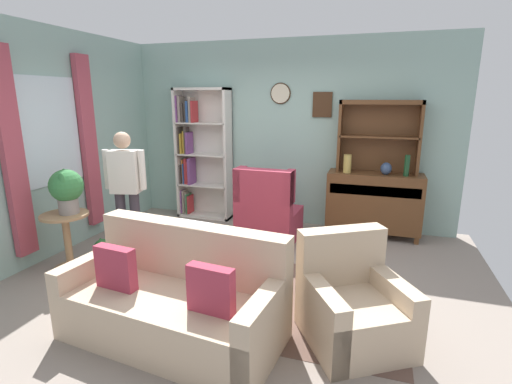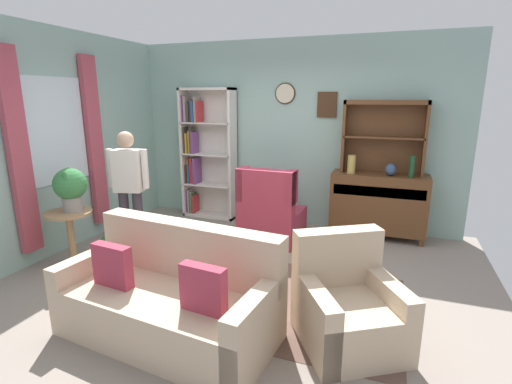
# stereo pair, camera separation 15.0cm
# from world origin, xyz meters

# --- Properties ---
(ground_plane) EXTENTS (5.40, 4.60, 0.02)m
(ground_plane) POSITION_xyz_m (0.00, 0.00, -0.01)
(ground_plane) COLOR gray
(wall_back) EXTENTS (5.00, 0.09, 2.80)m
(wall_back) POSITION_xyz_m (0.00, 2.13, 1.40)
(wall_back) COLOR #93B7AD
(wall_back) RESTS_ON ground_plane
(wall_left) EXTENTS (0.16, 4.20, 2.80)m
(wall_left) POSITION_xyz_m (-2.52, 0.01, 1.40)
(wall_left) COLOR #93B7AD
(wall_left) RESTS_ON ground_plane
(area_rug) EXTENTS (3.00, 1.69, 0.01)m
(area_rug) POSITION_xyz_m (0.20, -0.30, 0.00)
(area_rug) COLOR brown
(area_rug) RESTS_ON ground_plane
(bookshelf) EXTENTS (0.90, 0.30, 2.10)m
(bookshelf) POSITION_xyz_m (-1.43, 1.95, 1.07)
(bookshelf) COLOR silver
(bookshelf) RESTS_ON ground_plane
(sideboard) EXTENTS (1.30, 0.45, 0.92)m
(sideboard) POSITION_xyz_m (1.33, 1.86, 0.51)
(sideboard) COLOR brown
(sideboard) RESTS_ON ground_plane
(sideboard_hutch) EXTENTS (1.10, 0.26, 1.00)m
(sideboard_hutch) POSITION_xyz_m (1.33, 1.97, 1.56)
(sideboard_hutch) COLOR brown
(sideboard_hutch) RESTS_ON sideboard
(vase_tall) EXTENTS (0.11, 0.11, 0.26)m
(vase_tall) POSITION_xyz_m (0.94, 1.78, 1.05)
(vase_tall) COLOR tan
(vase_tall) RESTS_ON sideboard
(vase_round) EXTENTS (0.15, 0.15, 0.17)m
(vase_round) POSITION_xyz_m (1.46, 1.79, 1.01)
(vase_round) COLOR #33476B
(vase_round) RESTS_ON sideboard
(bottle_wine) EXTENTS (0.07, 0.07, 0.29)m
(bottle_wine) POSITION_xyz_m (1.72, 1.77, 1.06)
(bottle_wine) COLOR #194223
(bottle_wine) RESTS_ON sideboard
(couch_floral) EXTENTS (1.88, 1.04, 0.90)m
(couch_floral) POSITION_xyz_m (-0.18, -1.13, 0.31)
(couch_floral) COLOR #C6AD8E
(couch_floral) RESTS_ON ground_plane
(armchair_floral) EXTENTS (1.05, 1.06, 0.88)m
(armchair_floral) POSITION_xyz_m (1.23, -0.74, 0.29)
(armchair_floral) COLOR #C6AD8E
(armchair_floral) RESTS_ON ground_plane
(wingback_chair) EXTENTS (0.81, 0.83, 1.05)m
(wingback_chair) POSITION_xyz_m (-0.05, 1.19, 0.38)
(wingback_chair) COLOR #A33347
(wingback_chair) RESTS_ON ground_plane
(plant_stand) EXTENTS (0.52, 0.52, 0.67)m
(plant_stand) POSITION_xyz_m (-2.00, -0.38, 0.41)
(plant_stand) COLOR #A87F56
(plant_stand) RESTS_ON ground_plane
(potted_plant_large) EXTENTS (0.37, 0.37, 0.51)m
(potted_plant_large) POSITION_xyz_m (-1.96, -0.35, 0.97)
(potted_plant_large) COLOR gray
(potted_plant_large) RESTS_ON plant_stand
(potted_plant_small) EXTENTS (0.21, 0.21, 0.28)m
(potted_plant_small) POSITION_xyz_m (-1.76, -0.09, 0.17)
(potted_plant_small) COLOR beige
(potted_plant_small) RESTS_ON ground_plane
(person_reading) EXTENTS (0.52, 0.27, 1.56)m
(person_reading) POSITION_xyz_m (-1.57, 0.19, 0.91)
(person_reading) COLOR #38333D
(person_reading) RESTS_ON ground_plane
(coffee_table) EXTENTS (0.80, 0.50, 0.42)m
(coffee_table) POSITION_xyz_m (0.04, -0.25, 0.35)
(coffee_table) COLOR brown
(coffee_table) RESTS_ON ground_plane
(book_stack) EXTENTS (0.21, 0.14, 0.05)m
(book_stack) POSITION_xyz_m (0.03, -0.32, 0.44)
(book_stack) COLOR #CC7233
(book_stack) RESTS_ON coffee_table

